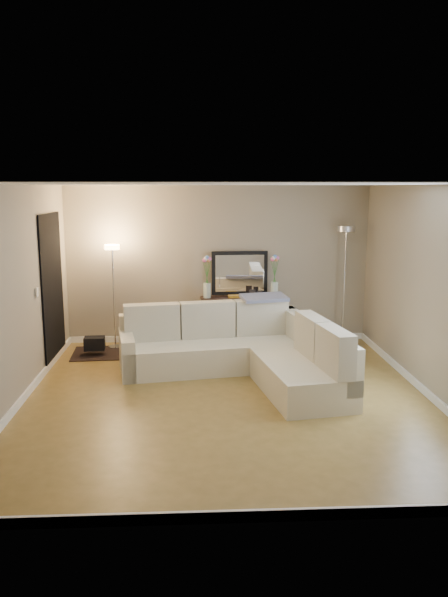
{
  "coord_description": "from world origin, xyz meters",
  "views": [
    {
      "loc": [
        -0.4,
        -6.84,
        2.56
      ],
      "look_at": [
        0.0,
        0.8,
        1.1
      ],
      "focal_mm": 35.0,
      "sensor_mm": 36.0,
      "label": 1
    }
  ],
  "objects_px": {
    "sectional_sofa": "(244,351)",
    "floor_lamp_lit": "(113,276)",
    "console_table": "(236,318)",
    "floor_lamp_unlit": "(345,261)"
  },
  "relations": [
    {
      "from": "console_table",
      "to": "floor_lamp_unlit",
      "type": "distance_m",
      "value": 2.01
    },
    {
      "from": "sectional_sofa",
      "to": "floor_lamp_unlit",
      "type": "distance_m",
      "value": 2.59
    },
    {
      "from": "console_table",
      "to": "floor_lamp_lit",
      "type": "distance_m",
      "value": 2.1
    },
    {
      "from": "sectional_sofa",
      "to": "floor_lamp_unlit",
      "type": "relative_size",
      "value": 1.55
    },
    {
      "from": "console_table",
      "to": "floor_lamp_unlit",
      "type": "relative_size",
      "value": 0.68
    },
    {
      "from": "floor_lamp_lit",
      "to": "console_table",
      "type": "bearing_deg",
      "value": 2.26
    },
    {
      "from": "console_table",
      "to": "floor_lamp_lit",
      "type": "bearing_deg",
      "value": -177.74
    },
    {
      "from": "sectional_sofa",
      "to": "floor_lamp_lit",
      "type": "bearing_deg",
      "value": 142.7
    },
    {
      "from": "floor_lamp_lit",
      "to": "floor_lamp_unlit",
      "type": "distance_m",
      "value": 3.76
    },
    {
      "from": "floor_lamp_lit",
      "to": "floor_lamp_unlit",
      "type": "height_order",
      "value": "floor_lamp_unlit"
    }
  ]
}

